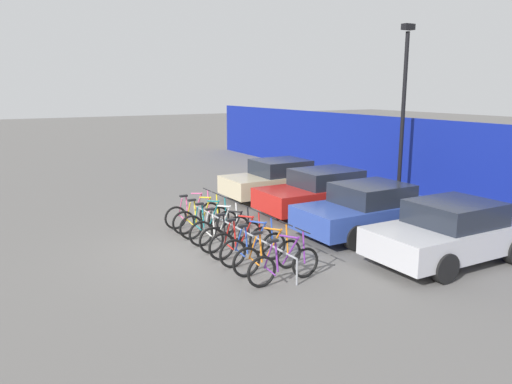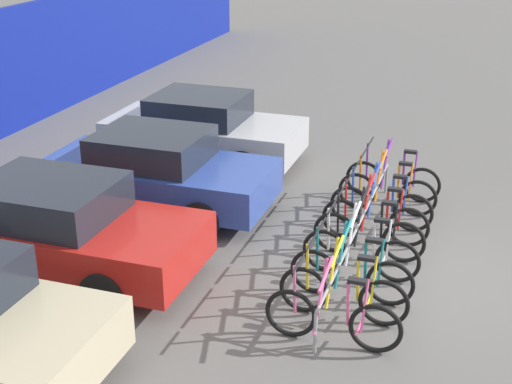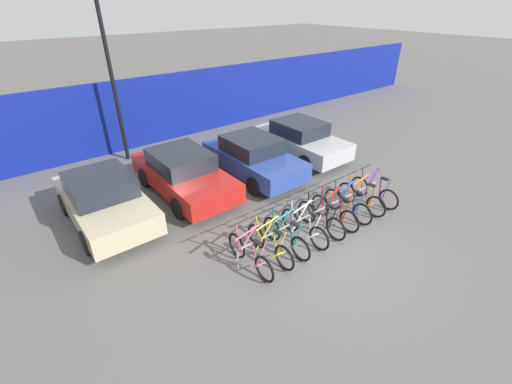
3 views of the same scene
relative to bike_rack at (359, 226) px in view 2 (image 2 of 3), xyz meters
The scene contains 14 objects.
ground_plane 0.89m from the bike_rack, 112.33° to the right, with size 120.00×120.00×0.00m, color #605E5B.
bike_rack is the anchor object (origin of this frame).
bicycle_pink 2.41m from the bike_rack, behind, with size 0.68×1.71×1.05m.
bicycle_yellow 1.81m from the bike_rack, behind, with size 0.68×1.71×1.05m.
bicycle_teal 1.29m from the bike_rack, behind, with size 0.68×1.71×1.05m.
bicycle_white 0.65m from the bike_rack, 166.57° to the right, with size 0.68×1.71×1.05m.
bicycle_black 0.19m from the bike_rack, 85.60° to the right, with size 0.68×1.71×1.05m.
bicycle_red 0.60m from the bike_rack, 14.75° to the right, with size 0.68×1.71×1.05m.
bicycle_blue 1.15m from the bike_rack, ahead, with size 0.68×1.71×1.05m.
bicycle_orange 1.78m from the bike_rack, ahead, with size 0.68×1.71×1.05m.
bicycle_purple 2.41m from the bike_rack, ahead, with size 0.68×1.71×1.05m.
car_red 4.46m from the bike_rack, 114.63° to the left, with size 1.91×4.21×1.40m.
car_blue 3.73m from the bike_rack, 79.76° to the left, with size 1.91×3.95×1.40m.
car_silver 5.00m from the bike_rack, 50.46° to the left, with size 1.91×3.95×1.40m.
Camera 2 is at (-9.40, -0.95, 5.09)m, focal length 50.00 mm.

